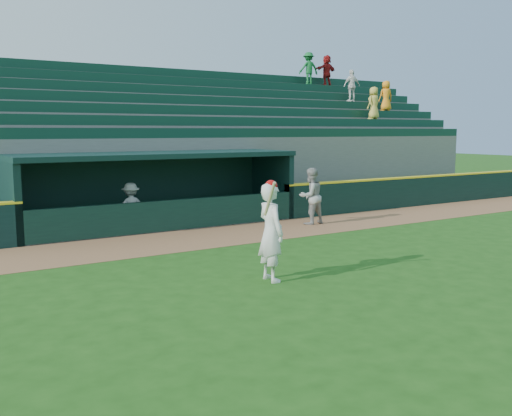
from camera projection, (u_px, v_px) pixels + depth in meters
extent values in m
plane|color=#1F4C13|center=(294.00, 273.00, 12.78)|extent=(120.00, 120.00, 0.00)
cube|color=#915E3A|center=(196.00, 239.00, 16.87)|extent=(40.00, 3.00, 0.01)
cube|color=black|center=(432.00, 190.00, 24.72)|extent=(15.50, 0.30, 1.20)
cube|color=yellow|center=(432.00, 176.00, 24.64)|extent=(15.50, 0.32, 0.06)
imported|color=#A0A09B|center=(311.00, 196.00, 19.39)|extent=(0.98, 0.78, 1.93)
imported|color=#AAAAA5|center=(131.00, 207.00, 18.04)|extent=(1.04, 0.65, 1.55)
cube|color=slate|center=(158.00, 225.00, 19.20)|extent=(9.00, 2.60, 0.04)
cube|color=black|center=(10.00, 201.00, 16.59)|extent=(0.20, 2.60, 2.30)
cube|color=black|center=(271.00, 185.00, 21.51)|extent=(0.20, 2.60, 2.30)
cube|color=black|center=(143.00, 188.00, 20.13)|extent=(9.40, 0.20, 2.30)
cube|color=black|center=(157.00, 155.00, 18.88)|extent=(9.40, 2.80, 0.16)
cube|color=black|center=(173.00, 215.00, 18.12)|extent=(9.00, 0.16, 1.00)
cube|color=brown|center=(149.00, 215.00, 19.84)|extent=(8.40, 0.45, 0.10)
cube|color=slate|center=(137.00, 179.00, 20.53)|extent=(34.00, 0.85, 2.91)
cube|color=#0F3828|center=(137.00, 133.00, 20.21)|extent=(34.00, 0.60, 0.36)
cube|color=slate|center=(129.00, 171.00, 21.21)|extent=(34.00, 0.85, 3.36)
cube|color=#0F3828|center=(129.00, 121.00, 20.86)|extent=(34.00, 0.60, 0.36)
cube|color=slate|center=(121.00, 164.00, 21.89)|extent=(34.00, 0.85, 3.81)
cube|color=#0F3828|center=(120.00, 109.00, 21.51)|extent=(34.00, 0.60, 0.36)
cube|color=slate|center=(113.00, 157.00, 22.57)|extent=(34.00, 0.85, 4.26)
cube|color=#0F3828|center=(112.00, 98.00, 22.15)|extent=(34.00, 0.60, 0.36)
cube|color=slate|center=(106.00, 151.00, 23.24)|extent=(34.00, 0.85, 4.71)
cube|color=#0F3828|center=(105.00, 87.00, 22.80)|extent=(34.00, 0.60, 0.36)
cube|color=slate|center=(100.00, 145.00, 23.92)|extent=(34.00, 0.85, 5.16)
cube|color=#0F3828|center=(98.00, 78.00, 23.45)|extent=(34.00, 0.60, 0.36)
cube|color=slate|center=(93.00, 139.00, 24.60)|extent=(34.00, 0.85, 5.61)
cube|color=#0F3828|center=(91.00, 68.00, 24.10)|extent=(34.00, 0.60, 0.36)
cube|color=slate|center=(89.00, 139.00, 25.08)|extent=(34.50, 0.30, 5.61)
imported|color=orange|center=(386.00, 96.00, 28.86)|extent=(0.83, 0.63, 1.51)
imported|color=white|center=(352.00, 86.00, 28.67)|extent=(0.98, 0.50, 1.59)
imported|color=#AD1A1A|center=(327.00, 70.00, 29.84)|extent=(1.51, 0.65, 1.57)
imported|color=#16662C|center=(309.00, 68.00, 29.20)|extent=(1.14, 0.78, 1.63)
imported|color=gold|center=(374.00, 103.00, 27.32)|extent=(0.83, 0.62, 1.54)
imported|color=silver|center=(271.00, 232.00, 12.04)|extent=(0.55, 0.79, 2.09)
sphere|color=#AC0B09|center=(271.00, 186.00, 11.91)|extent=(0.27, 0.27, 0.27)
cylinder|color=tan|center=(270.00, 199.00, 11.66)|extent=(0.16, 0.53, 0.76)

